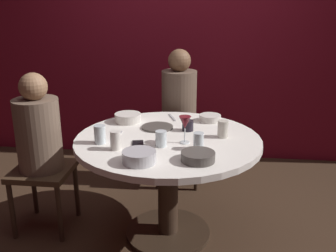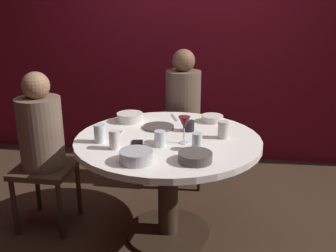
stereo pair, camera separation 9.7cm
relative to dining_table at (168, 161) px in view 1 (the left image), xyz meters
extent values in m
plane|color=#382619|center=(0.00, 0.00, -0.57)|extent=(8.00, 8.00, 0.00)
cube|color=maroon|center=(0.00, 1.55, 0.73)|extent=(6.00, 0.10, 2.60)
cylinder|color=white|center=(0.00, 0.00, 0.15)|extent=(1.23, 1.23, 0.04)
cylinder|color=#332319|center=(0.00, 0.00, -0.22)|extent=(0.14, 0.14, 0.70)
cylinder|color=#2D2116|center=(0.00, 0.00, -0.55)|extent=(0.60, 0.60, 0.03)
cube|color=#3F2D1E|center=(-0.90, 0.00, -0.12)|extent=(0.40, 0.40, 0.04)
cylinder|color=brown|center=(-0.90, 0.00, 0.15)|extent=(0.30, 0.30, 0.50)
sphere|color=#8C6647|center=(-0.90, 0.00, 0.49)|extent=(0.19, 0.19, 0.19)
cylinder|color=#332319|center=(-1.07, -0.17, -0.35)|extent=(0.04, 0.04, 0.43)
cylinder|color=#332319|center=(-0.73, -0.17, -0.35)|extent=(0.04, 0.04, 0.43)
cylinder|color=#332319|center=(-1.07, 0.17, -0.35)|extent=(0.04, 0.04, 0.43)
cylinder|color=#332319|center=(-0.73, 0.17, -0.35)|extent=(0.04, 0.04, 0.43)
cube|color=#3F2D1E|center=(0.00, 0.86, -0.12)|extent=(0.40, 0.40, 0.04)
cylinder|color=brown|center=(0.00, 0.86, 0.18)|extent=(0.30, 0.30, 0.56)
sphere|color=brown|center=(0.00, 0.86, 0.55)|extent=(0.19, 0.19, 0.19)
cylinder|color=#332319|center=(-0.17, 1.03, -0.35)|extent=(0.04, 0.04, 0.43)
cylinder|color=#332319|center=(-0.17, 0.69, -0.35)|extent=(0.04, 0.04, 0.43)
cylinder|color=#332319|center=(0.17, 1.03, -0.35)|extent=(0.04, 0.04, 0.43)
cylinder|color=#332319|center=(0.17, 0.69, -0.35)|extent=(0.04, 0.04, 0.43)
cylinder|color=black|center=(0.12, 0.16, 0.21)|extent=(0.08, 0.08, 0.07)
sphere|color=#F9D159|center=(0.12, 0.16, 0.25)|extent=(0.02, 0.02, 0.02)
cylinder|color=silver|center=(0.12, -0.09, 0.17)|extent=(0.06, 0.06, 0.01)
cylinder|color=silver|center=(0.12, -0.09, 0.22)|extent=(0.01, 0.01, 0.09)
cone|color=maroon|center=(0.12, -0.09, 0.31)|extent=(0.08, 0.08, 0.08)
cylinder|color=#4C4742|center=(-0.10, 0.19, 0.18)|extent=(0.22, 0.22, 0.01)
cube|color=black|center=(-0.17, -0.16, 0.17)|extent=(0.09, 0.15, 0.01)
cylinder|color=#B7B7BC|center=(-0.11, -0.42, 0.20)|extent=(0.19, 0.19, 0.07)
cylinder|color=#4C4742|center=(0.21, -0.36, 0.20)|extent=(0.19, 0.19, 0.05)
cylinder|color=silver|center=(0.27, 0.40, 0.19)|extent=(0.16, 0.16, 0.05)
cylinder|color=silver|center=(-0.34, 0.31, 0.20)|extent=(0.19, 0.19, 0.06)
cylinder|color=silver|center=(0.21, -0.19, 0.22)|extent=(0.06, 0.06, 0.11)
cylinder|color=silver|center=(-0.03, -0.16, 0.22)|extent=(0.07, 0.07, 0.10)
cylinder|color=beige|center=(0.36, 0.05, 0.23)|extent=(0.07, 0.07, 0.11)
cylinder|color=silver|center=(-0.29, -0.25, 0.23)|extent=(0.06, 0.06, 0.12)
cylinder|color=silver|center=(-0.42, -0.15, 0.23)|extent=(0.07, 0.07, 0.12)
cube|color=#B7B7BC|center=(-0.02, 0.45, 0.17)|extent=(0.08, 0.17, 0.01)
cube|color=#B7B7BC|center=(-0.33, -0.01, 0.17)|extent=(0.02, 0.18, 0.01)
camera|label=1|loc=(0.26, -2.34, 1.03)|focal=40.59mm
camera|label=2|loc=(0.36, -2.32, 1.03)|focal=40.59mm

